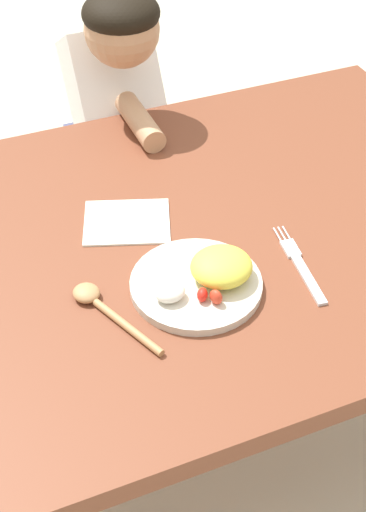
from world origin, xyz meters
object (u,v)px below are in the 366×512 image
(spoon, at_px, (101,305))
(fork, at_px, (301,266))
(person, at_px, (117,149))
(plate, at_px, (205,278))

(spoon, bearing_deg, fork, -118.36)
(fork, relative_size, person, 0.22)
(plate, relative_size, person, 0.24)
(plate, distance_m, person, 0.71)
(fork, height_order, person, person)
(spoon, bearing_deg, plate, -118.25)
(plate, height_order, person, person)
(plate, relative_size, spoon, 1.12)
(spoon, bearing_deg, person, -42.27)
(fork, bearing_deg, spoon, 91.26)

